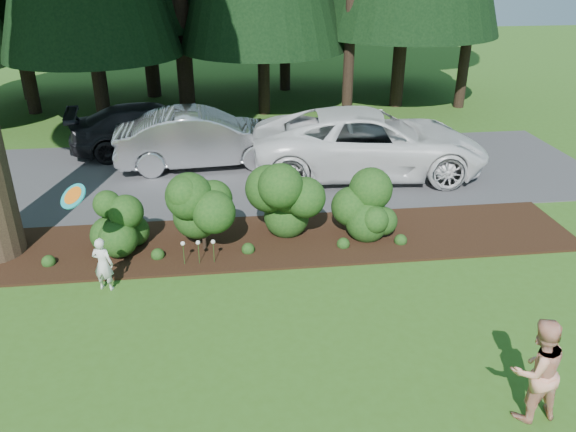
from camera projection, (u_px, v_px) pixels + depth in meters
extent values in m
plane|color=#325819|center=(215.00, 336.00, 9.33)|extent=(80.00, 80.00, 0.00)
cube|color=black|center=(214.00, 244.00, 12.24)|extent=(16.00, 2.50, 0.05)
cube|color=#38383A|center=(214.00, 174.00, 16.06)|extent=(22.00, 6.00, 0.03)
sphere|color=#173D12|center=(116.00, 223.00, 11.70)|extent=(1.08, 1.08, 1.08)
cylinder|color=black|center=(119.00, 245.00, 11.92)|extent=(0.08, 0.08, 0.30)
sphere|color=#173D12|center=(202.00, 211.00, 11.60)|extent=(1.35, 1.35, 1.35)
cylinder|color=black|center=(205.00, 245.00, 11.94)|extent=(0.08, 0.08, 0.30)
sphere|color=#173D12|center=(287.00, 206.00, 12.12)|extent=(1.26, 1.26, 1.26)
cylinder|color=black|center=(287.00, 234.00, 12.41)|extent=(0.08, 0.08, 0.30)
sphere|color=#173D12|center=(370.00, 210.00, 12.18)|extent=(1.17, 1.17, 1.17)
cylinder|color=black|center=(368.00, 233.00, 12.42)|extent=(0.08, 0.08, 0.30)
cylinder|color=#173D12|center=(184.00, 255.00, 11.31)|extent=(0.01, 0.01, 0.50)
sphere|color=white|center=(183.00, 243.00, 11.20)|extent=(0.09, 0.09, 0.09)
cylinder|color=#173D12|center=(199.00, 254.00, 11.35)|extent=(0.01, 0.01, 0.50)
sphere|color=white|center=(198.00, 243.00, 11.23)|extent=(0.09, 0.09, 0.09)
cylinder|color=#173D12|center=(214.00, 254.00, 11.38)|extent=(0.01, 0.01, 0.50)
sphere|color=white|center=(213.00, 242.00, 11.26)|extent=(0.09, 0.09, 0.09)
imported|color=#BBBBC0|center=(203.00, 138.00, 16.39)|extent=(5.14, 2.16, 1.65)
imported|color=silver|center=(369.00, 142.00, 15.77)|extent=(6.78, 3.59, 1.81)
imported|color=black|center=(154.00, 128.00, 17.60)|extent=(5.37, 2.83, 1.48)
imported|color=silver|center=(103.00, 264.00, 10.43)|extent=(0.45, 0.36, 1.08)
imported|color=#DB4C1D|center=(537.00, 370.00, 7.43)|extent=(0.81, 0.67, 1.56)
cylinder|color=teal|center=(73.00, 196.00, 9.61)|extent=(0.57, 0.47, 0.47)
cylinder|color=orange|center=(73.00, 195.00, 9.61)|extent=(0.40, 0.33, 0.33)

